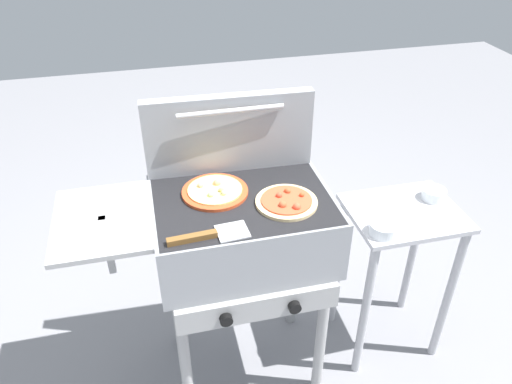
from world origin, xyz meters
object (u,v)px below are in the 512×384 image
grill (239,232)px  pizza_pepperoni (287,202)px  topping_bowl_far (434,194)px  spatula (209,235)px  topping_bowl_near (383,229)px  pizza_cheese (215,191)px  prep_table (397,251)px

grill → pizza_pepperoni: bearing=-21.9°
pizza_pepperoni → topping_bowl_far: 0.70m
spatula → grill: bearing=53.5°
topping_bowl_near → topping_bowl_far: size_ratio=1.11×
pizza_cheese → topping_bowl_near: pizza_cheese is taller
spatula → topping_bowl_near: 0.68m
pizza_cheese → prep_table: (0.75, -0.06, -0.38)m
topping_bowl_near → pizza_cheese: bearing=164.2°
pizza_pepperoni → spatula: (-0.29, -0.12, -0.00)m
topping_bowl_far → pizza_pepperoni: bearing=-170.0°
grill → pizza_cheese: 0.18m
spatula → pizza_pepperoni: bearing=22.1°
grill → prep_table: 0.71m
grill → topping_bowl_near: bearing=-11.6°
pizza_cheese → pizza_pepperoni: bearing=-28.3°
prep_table → pizza_cheese: bearing=175.7°
spatula → topping_bowl_far: (0.96, 0.24, -0.15)m
pizza_pepperoni → topping_bowl_far: pizza_pepperoni is taller
pizza_pepperoni → spatula: size_ratio=0.82×
prep_table → topping_bowl_far: size_ratio=7.63×
prep_table → topping_bowl_near: topping_bowl_near is taller
prep_table → pizza_pepperoni: bearing=-172.6°
pizza_pepperoni → prep_table: (0.52, 0.07, -0.38)m
spatula → topping_bowl_far: 1.00m
pizza_pepperoni → prep_table: pizza_pepperoni is taller
grill → topping_bowl_near: grill is taller
pizza_pepperoni → topping_bowl_far: bearing=10.0°
prep_table → grill: bearing=-179.6°
prep_table → topping_bowl_far: bearing=18.5°
pizza_cheese → prep_table: bearing=-4.3°
grill → prep_table: bearing=0.4°
grill → pizza_pepperoni: pizza_pepperoni is taller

